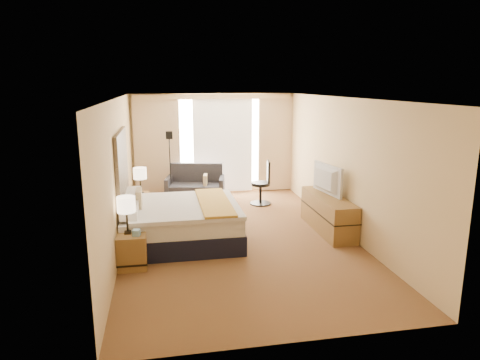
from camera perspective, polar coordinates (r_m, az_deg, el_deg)
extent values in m
cube|color=maroon|center=(8.24, -0.44, -7.50)|extent=(4.20, 7.00, 0.02)
cube|color=silver|center=(7.73, -0.47, 10.89)|extent=(4.20, 7.00, 0.02)
cube|color=#DCB886|center=(11.29, -3.60, 4.84)|extent=(4.20, 0.02, 2.60)
cube|color=#DCB886|center=(4.59, 7.34, -7.10)|extent=(4.20, 0.02, 2.60)
cube|color=#DCB886|center=(7.80, -15.83, 0.79)|extent=(0.02, 7.00, 2.60)
cube|color=#DCB886|center=(8.50, 13.63, 1.88)|extent=(0.02, 7.00, 2.60)
cube|color=black|center=(7.99, -15.42, 0.95)|extent=(0.06, 1.85, 1.50)
cube|color=brown|center=(7.06, -14.17, -9.05)|extent=(0.45, 0.52, 0.55)
cube|color=brown|center=(9.43, -13.32, -3.45)|extent=(0.45, 0.52, 0.55)
cube|color=brown|center=(8.62, 11.65, -4.39)|extent=(0.50, 1.80, 0.70)
cube|color=white|center=(11.30, -2.32, 4.96)|extent=(2.30, 0.02, 2.30)
cube|color=beige|center=(11.10, -10.99, 4.33)|extent=(1.15, 0.09, 2.50)
cube|color=beige|center=(11.50, 4.69, 4.81)|extent=(0.90, 0.09, 2.50)
cube|color=silver|center=(11.26, -2.29, 4.68)|extent=(1.55, 0.04, 2.50)
cube|color=#DCB886|center=(11.03, -3.59, 11.01)|extent=(4.00, 0.16, 0.12)
cube|color=black|center=(8.00, -7.83, -6.91)|extent=(2.09, 1.89, 0.35)
cube|color=silver|center=(7.90, -7.90, -4.70)|extent=(2.04, 1.84, 0.30)
cube|color=silver|center=(7.85, -7.35, -3.46)|extent=(1.91, 1.91, 0.07)
cube|color=gold|center=(7.89, -3.46, -2.93)|extent=(0.55, 1.91, 0.04)
cube|color=silver|center=(7.39, -14.52, -3.81)|extent=(0.28, 0.78, 0.18)
cube|color=silver|center=(8.27, -14.13, -2.02)|extent=(0.28, 0.78, 0.18)
cube|color=#EFE2C5|center=(7.81, -13.31, -2.54)|extent=(0.10, 0.42, 0.36)
cube|color=#5C201A|center=(10.71, -5.93, -2.05)|extent=(1.54, 1.03, 0.25)
cube|color=#303035|center=(10.61, -5.98, -1.03)|extent=(1.41, 0.86, 0.16)
cube|color=#303035|center=(10.90, -5.80, 0.81)|extent=(1.32, 0.40, 0.56)
cube|color=#303035|center=(10.75, -9.44, -0.79)|extent=(0.25, 0.76, 0.46)
cube|color=#303035|center=(10.60, -2.42, -0.82)|extent=(0.25, 0.76, 0.46)
cube|color=#EFE2C5|center=(10.55, -4.64, -0.13)|extent=(0.15, 0.36, 0.32)
cube|color=black|center=(10.80, -9.13, -2.65)|extent=(0.22, 0.22, 0.02)
cylinder|color=black|center=(10.62, -9.27, 1.42)|extent=(0.03, 0.03, 1.54)
cube|color=black|center=(10.49, -9.44, 5.94)|extent=(0.16, 0.16, 0.18)
cylinder|color=black|center=(10.37, 2.73, -3.12)|extent=(0.51, 0.51, 0.03)
cylinder|color=black|center=(10.31, 2.75, -1.78)|extent=(0.06, 0.06, 0.46)
cylinder|color=black|center=(10.25, 2.76, -0.51)|extent=(0.45, 0.45, 0.07)
cube|color=black|center=(10.20, 3.81, 1.11)|extent=(0.12, 0.41, 0.51)
cube|color=black|center=(6.97, -14.73, -6.78)|extent=(0.10, 0.10, 0.04)
cylinder|color=black|center=(6.91, -14.83, -5.23)|extent=(0.03, 0.03, 0.36)
cylinder|color=beige|center=(6.84, -14.95, -3.16)|extent=(0.28, 0.28, 0.24)
cube|color=black|center=(9.29, -13.06, -1.80)|extent=(0.10, 0.10, 0.04)
cylinder|color=black|center=(9.24, -13.12, -0.65)|extent=(0.03, 0.03, 0.35)
cylinder|color=beige|center=(9.19, -13.20, 0.88)|extent=(0.28, 0.28, 0.24)
cube|color=#7BA6BF|center=(6.84, -13.65, -6.84)|extent=(0.13, 0.13, 0.10)
cube|color=black|center=(9.18, -13.44, -1.87)|extent=(0.24, 0.21, 0.08)
imported|color=black|center=(8.63, 11.00, 0.10)|extent=(0.29, 1.04, 0.59)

